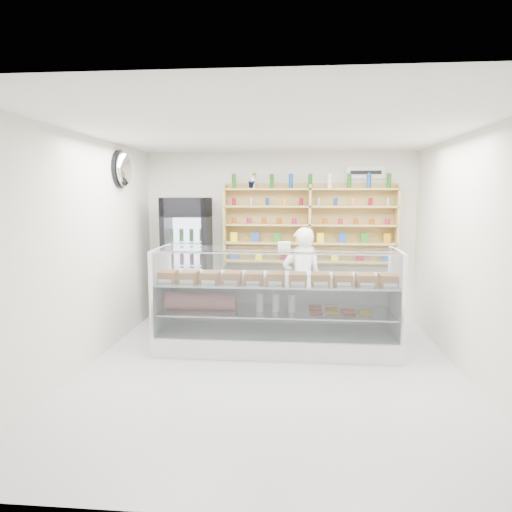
# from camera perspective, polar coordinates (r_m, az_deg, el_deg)

# --- Properties ---
(room) EXTENTS (5.00, 5.00, 5.00)m
(room) POSITION_cam_1_polar(r_m,az_deg,el_deg) (5.24, 1.92, 0.12)
(room) COLOR #ADADB2
(room) RESTS_ON ground
(display_counter) EXTENTS (3.18, 0.95, 1.39)m
(display_counter) POSITION_cam_1_polar(r_m,az_deg,el_deg) (6.22, 2.50, -8.34)
(display_counter) COLOR white
(display_counter) RESTS_ON floor
(shop_worker) EXTENTS (0.66, 0.51, 1.62)m
(shop_worker) POSITION_cam_1_polar(r_m,az_deg,el_deg) (6.84, 5.77, -3.16)
(shop_worker) COLOR white
(shop_worker) RESTS_ON floor
(drinks_cooler) EXTENTS (0.77, 0.75, 2.04)m
(drinks_cooler) POSITION_cam_1_polar(r_m,az_deg,el_deg) (7.58, -8.56, -0.48)
(drinks_cooler) COLOR black
(drinks_cooler) RESTS_ON floor
(wall_shelving) EXTENTS (2.84, 0.28, 1.33)m
(wall_shelving) POSITION_cam_1_polar(r_m,az_deg,el_deg) (7.55, 6.71, 3.84)
(wall_shelving) COLOR tan
(wall_shelving) RESTS_ON back_wall
(potted_plant) EXTENTS (0.17, 0.16, 0.26)m
(potted_plant) POSITION_cam_1_polar(r_m,az_deg,el_deg) (7.57, -0.45, 9.43)
(potted_plant) COLOR #1E6626
(potted_plant) RESTS_ON wall_shelving
(security_mirror) EXTENTS (0.15, 0.50, 0.50)m
(security_mirror) POSITION_cam_1_polar(r_m,az_deg,el_deg) (6.85, -16.20, 10.39)
(security_mirror) COLOR silver
(security_mirror) RESTS_ON left_wall
(wall_sign) EXTENTS (0.62, 0.03, 0.20)m
(wall_sign) POSITION_cam_1_polar(r_m,az_deg,el_deg) (7.75, 13.55, 10.12)
(wall_sign) COLOR white
(wall_sign) RESTS_ON back_wall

